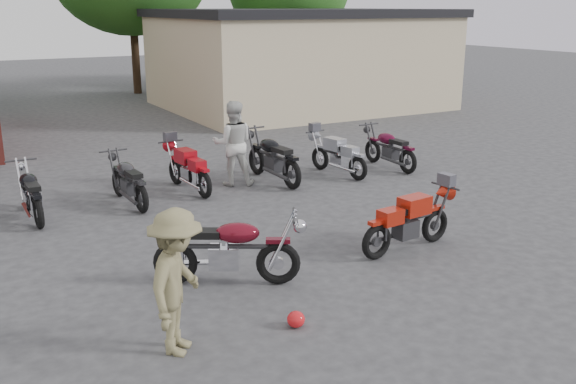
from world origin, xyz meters
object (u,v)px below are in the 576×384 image
person_tan (177,282)px  vintage_motorcycle (229,245)px  row_bike_5 (273,155)px  row_bike_6 (338,153)px  row_bike_2 (30,191)px  sportbike (409,219)px  row_bike_3 (128,178)px  person_light (233,143)px  row_bike_4 (188,167)px  row_bike_7 (389,146)px  helmet (296,319)px

person_tan → vintage_motorcycle: bearing=-3.2°
row_bike_5 → row_bike_6: bearing=-100.9°
person_tan → row_bike_2: 6.09m
sportbike → row_bike_6: (1.71, 4.69, -0.02)m
sportbike → row_bike_3: same height
vintage_motorcycle → person_light: size_ratio=1.08×
person_tan → row_bike_5: 7.62m
person_tan → row_bike_6: 8.53m
row_bike_2 → row_bike_6: (6.87, -0.10, -0.02)m
sportbike → row_bike_4: same height
sportbike → person_light: (-0.82, 5.08, 0.41)m
person_tan → row_bike_4: person_tan is taller
sportbike → row_bike_2: size_ratio=1.00×
vintage_motorcycle → sportbike: size_ratio=1.10×
row_bike_4 → row_bike_6: row_bike_4 is taller
row_bike_2 → row_bike_7: (8.37, -0.15, 0.00)m
row_bike_6 → row_bike_7: row_bike_7 is taller
row_bike_5 → person_light: bearing=76.2°
person_tan → row_bike_3: bearing=28.2°
helmet → sportbike: bearing=25.5°
person_tan → person_light: bearing=9.1°
helmet → row_bike_2: size_ratio=0.12×
row_bike_4 → row_bike_7: bearing=-100.8°
person_light → row_bike_7: bearing=-164.5°
helmet → person_light: 6.88m
person_tan → row_bike_6: (6.12, 5.93, -0.34)m
person_tan → row_bike_6: size_ratio=0.96×
helmet → row_bike_3: size_ratio=0.12×
row_bike_5 → row_bike_2: bearing=88.1°
helmet → row_bike_6: size_ratio=0.13×
row_bike_3 → helmet: bearing=179.7°
person_light → row_bike_4: size_ratio=1.02×
sportbike → person_light: person_light is taller
sportbike → person_tan: bearing=-170.9°
helmet → row_bike_5: row_bike_5 is taller
vintage_motorcycle → row_bike_4: (1.24, 4.91, -0.05)m
row_bike_3 → row_bike_4: same height
row_bike_2 → row_bike_4: (3.27, 0.32, -0.00)m
row_bike_5 → row_bike_7: bearing=-98.1°
person_light → row_bike_6: 2.59m
row_bike_2 → row_bike_3: 1.86m
sportbike → row_bike_5: row_bike_5 is taller
sportbike → row_bike_6: size_ratio=1.03×
person_tan → row_bike_5: person_tan is taller
vintage_motorcycle → row_bike_5: bearing=85.6°
helmet → row_bike_6: (4.65, 6.10, 0.42)m
sportbike → row_bike_7: row_bike_7 is taller
row_bike_5 → person_tan: bearing=140.7°
person_tan → row_bike_3: 6.13m
row_bike_2 → helmet: bearing=-161.3°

